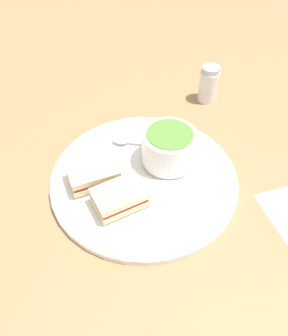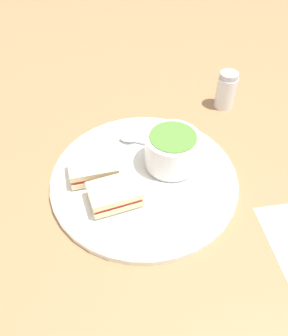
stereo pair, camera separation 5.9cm
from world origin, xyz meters
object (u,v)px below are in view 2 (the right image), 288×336
Objects in this scene: sandwich_half_near at (93,169)px; salt_shaker at (226,90)px; spoon at (132,139)px; soup_bowl at (172,150)px; sandwich_half_far at (115,194)px.

sandwich_half_near is 1.21× the size of salt_shaker.
soup_bowl is at bearing 159.34° from spoon.
salt_shaker reaches higher than sandwich_half_far.
sandwich_half_near is at bearing 72.65° from spoon.
spoon is at bearing -128.27° from salt_shaker.
salt_shaker is at bearing 69.02° from sandwich_half_far.
sandwich_half_near and sandwich_half_far have the same top height.
soup_bowl is 0.14m from sandwich_half_far.
spoon is 1.34× the size of salt_shaker.
sandwich_half_near is (-0.04, -0.11, 0.01)m from spoon.
spoon is (-0.09, 0.04, -0.03)m from soup_bowl.
sandwich_half_far is (0.02, -0.15, 0.01)m from spoon.
spoon is 1.11× the size of sandwich_half_near.
soup_bowl is at bearing 59.58° from sandwich_half_far.
sandwich_half_near reaches higher than spoon.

